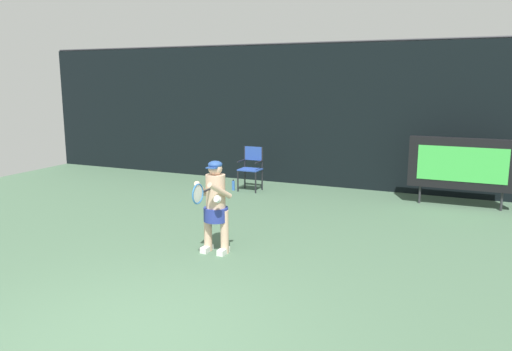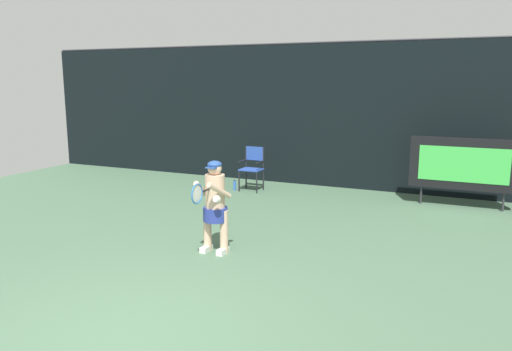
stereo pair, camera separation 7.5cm
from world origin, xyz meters
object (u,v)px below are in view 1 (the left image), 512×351
(water_bottle, at_px, (233,185))
(tennis_player, at_px, (215,203))
(tennis_racket, at_px, (199,194))
(umpire_chair, at_px, (251,166))
(scoreboard, at_px, (462,164))

(water_bottle, xyz_separation_m, tennis_player, (1.77, -4.19, 0.69))
(water_bottle, distance_m, tennis_racket, 5.08)
(umpire_chair, xyz_separation_m, water_bottle, (-0.40, -0.19, -0.50))
(tennis_player, bearing_deg, scoreboard, 53.63)
(scoreboard, height_order, water_bottle, scoreboard)
(scoreboard, height_order, tennis_player, scoreboard)
(umpire_chair, bearing_deg, scoreboard, 3.64)
(umpire_chair, xyz_separation_m, tennis_racket, (1.35, -4.87, 0.44))
(water_bottle, bearing_deg, umpire_chair, 25.51)
(scoreboard, distance_m, tennis_player, 5.83)
(scoreboard, relative_size, water_bottle, 8.30)
(scoreboard, bearing_deg, tennis_player, -126.37)
(water_bottle, bearing_deg, scoreboard, 5.45)
(umpire_chair, relative_size, tennis_racket, 1.79)
(water_bottle, relative_size, tennis_racket, 0.44)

